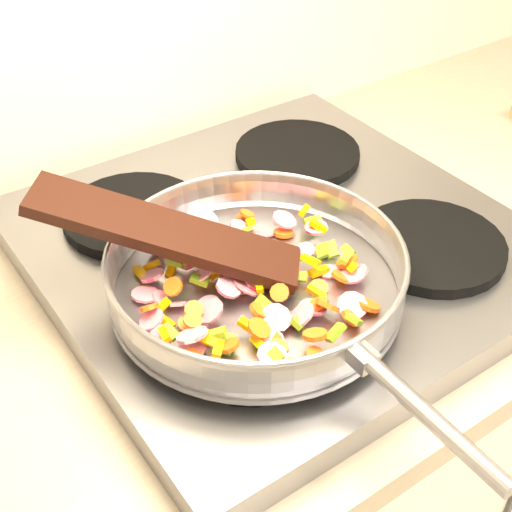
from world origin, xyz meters
TOP-DOWN VIEW (x-y plane):
  - cooktop at (-0.70, 1.67)m, footprint 0.60×0.60m
  - grate_fl at (-0.84, 1.52)m, footprint 0.19×0.19m
  - grate_fr at (-0.56, 1.52)m, footprint 0.19×0.19m
  - grate_bl at (-0.84, 1.81)m, footprint 0.19×0.19m
  - grate_br at (-0.56, 1.81)m, footprint 0.19×0.19m
  - saute_pan at (-0.80, 1.57)m, footprint 0.38×0.55m
  - vegetable_heap at (-0.81, 1.57)m, footprint 0.29×0.29m
  - wooden_spatula at (-0.87, 1.65)m, footprint 0.28×0.25m

SIDE VIEW (x-z plane):
  - cooktop at x=-0.70m, z-range 0.90..0.94m
  - grate_fl at x=-0.84m, z-range 0.94..0.96m
  - grate_fr at x=-0.56m, z-range 0.94..0.96m
  - grate_bl at x=-0.84m, z-range 0.94..0.96m
  - grate_br at x=-0.56m, z-range 0.94..0.96m
  - vegetable_heap at x=-0.81m, z-range 0.95..1.00m
  - saute_pan at x=-0.80m, z-range 0.96..1.02m
  - wooden_spatula at x=-0.87m, z-range 0.97..1.07m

